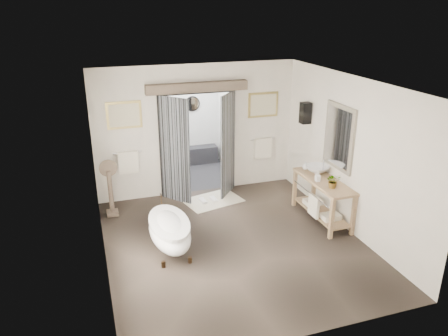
# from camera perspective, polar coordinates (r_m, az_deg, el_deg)

# --- Properties ---
(ground_plane) EXTENTS (5.00, 5.00, 0.00)m
(ground_plane) POSITION_cam_1_polar(r_m,az_deg,el_deg) (8.04, 1.36, -9.82)
(ground_plane) COLOR brown
(room_shell) EXTENTS (4.52, 5.02, 2.91)m
(room_shell) POSITION_cam_1_polar(r_m,az_deg,el_deg) (7.15, 1.53, 2.57)
(room_shell) COLOR beige
(room_shell) RESTS_ON ground_plane
(shower_room) EXTENTS (2.22, 2.01, 2.51)m
(shower_room) POSITION_cam_1_polar(r_m,az_deg,el_deg) (11.22, -5.43, 4.24)
(shower_room) COLOR #262629
(shower_room) RESTS_ON ground_plane
(back_wall_dressing) EXTENTS (3.82, 0.72, 2.52)m
(back_wall_dressing) POSITION_cam_1_polar(r_m,az_deg,el_deg) (9.47, -3.26, 5.30)
(back_wall_dressing) COLOR black
(back_wall_dressing) RESTS_ON ground_plane
(clawfoot_tub) EXTENTS (0.69, 1.53, 0.75)m
(clawfoot_tub) POSITION_cam_1_polar(r_m,az_deg,el_deg) (7.76, -7.13, -8.08)
(clawfoot_tub) COLOR #312113
(clawfoot_tub) RESTS_ON ground_plane
(vanity) EXTENTS (0.57, 1.60, 0.85)m
(vanity) POSITION_cam_1_polar(r_m,az_deg,el_deg) (8.84, 12.65, -3.65)
(vanity) COLOR tan
(vanity) RESTS_ON ground_plane
(pedestal_mirror) EXTENTS (0.36, 0.23, 1.20)m
(pedestal_mirror) POSITION_cam_1_polar(r_m,az_deg,el_deg) (9.11, -14.60, -3.02)
(pedestal_mirror) COLOR brown
(pedestal_mirror) RESTS_ON ground_plane
(rug) EXTENTS (1.36, 1.06, 0.01)m
(rug) POSITION_cam_1_polar(r_m,az_deg,el_deg) (9.64, -1.47, -4.24)
(rug) COLOR silver
(rug) RESTS_ON ground_plane
(slippers) EXTENTS (0.37, 0.27, 0.05)m
(slippers) POSITION_cam_1_polar(r_m,az_deg,el_deg) (9.59, -2.06, -4.19)
(slippers) COLOR silver
(slippers) RESTS_ON rug
(basin) EXTENTS (0.64, 0.64, 0.17)m
(basin) POSITION_cam_1_polar(r_m,az_deg,el_deg) (9.00, 12.07, -0.21)
(basin) COLOR white
(basin) RESTS_ON vanity
(plant) EXTENTS (0.31, 0.29, 0.29)m
(plant) POSITION_cam_1_polar(r_m,az_deg,el_deg) (8.35, 14.09, -1.63)
(plant) COLOR gray
(plant) RESTS_ON vanity
(soap_bottle_a) EXTENTS (0.09, 0.09, 0.19)m
(soap_bottle_a) POSITION_cam_1_polar(r_m,az_deg,el_deg) (8.62, 12.15, -1.11)
(soap_bottle_a) COLOR gray
(soap_bottle_a) RESTS_ON vanity
(soap_bottle_b) EXTENTS (0.14, 0.14, 0.16)m
(soap_bottle_b) POSITION_cam_1_polar(r_m,az_deg,el_deg) (9.18, 10.59, 0.31)
(soap_bottle_b) COLOR gray
(soap_bottle_b) RESTS_ON vanity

